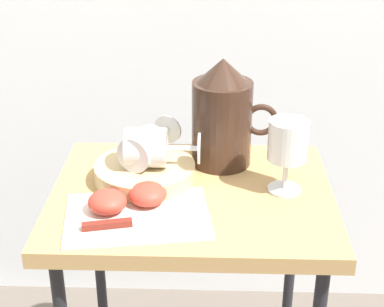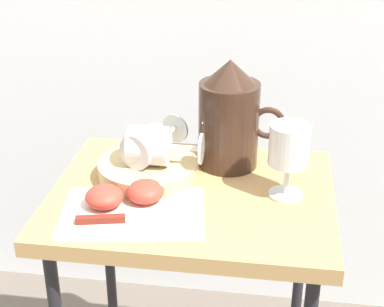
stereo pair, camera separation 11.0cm
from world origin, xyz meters
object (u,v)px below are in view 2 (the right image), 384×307
at_px(basket_tray, 148,170).
at_px(wine_glass_tipped_near, 148,145).
at_px(wine_glass_tipped_far, 151,146).
at_px(wine_glass_upright, 289,149).
at_px(knife, 121,219).
at_px(pitcher, 229,123).
at_px(apple_half_right, 145,191).
at_px(apple_half_left, 104,197).
at_px(table, 192,227).

xyz_separation_m(basket_tray, wine_glass_tipped_near, (0.00, 0.00, 0.05)).
height_order(basket_tray, wine_glass_tipped_far, wine_glass_tipped_far).
relative_size(basket_tray, wine_glass_upright, 1.37).
bearing_deg(knife, basket_tray, 85.79).
height_order(pitcher, apple_half_right, pitcher).
xyz_separation_m(apple_half_left, apple_half_right, (0.07, 0.03, 0.00)).
height_order(table, wine_glass_upright, wine_glass_upright).
relative_size(pitcher, apple_half_right, 3.22).
bearing_deg(basket_tray, apple_half_left, -113.40).
bearing_deg(table, apple_half_right, -146.19).
bearing_deg(apple_half_right, basket_tray, 99.06).
relative_size(table, knife, 3.18).
distance_m(wine_glass_upright, wine_glass_tipped_near, 0.27).
bearing_deg(basket_tray, apple_half_right, -80.94).
bearing_deg(knife, apple_half_right, 69.96).
xyz_separation_m(basket_tray, apple_half_right, (0.01, -0.09, 0.01)).
xyz_separation_m(wine_glass_tipped_near, knife, (-0.01, -0.17, -0.06)).
bearing_deg(apple_half_right, pitcher, 52.66).
distance_m(wine_glass_upright, knife, 0.32).
height_order(basket_tray, pitcher, pitcher).
height_order(wine_glass_tipped_far, apple_half_right, wine_glass_tipped_far).
bearing_deg(table, wine_glass_upright, 3.30).
bearing_deg(basket_tray, wine_glass_tipped_far, -29.63).
height_order(pitcher, wine_glass_tipped_far, pitcher).
bearing_deg(wine_glass_upright, pitcher, 135.85).
relative_size(wine_glass_upright, apple_half_left, 2.06).
relative_size(table, wine_glass_tipped_near, 4.44).
bearing_deg(apple_half_right, table, 33.81).
bearing_deg(pitcher, apple_half_left, -134.59).
relative_size(wine_glass_tipped_near, apple_half_right, 2.26).
bearing_deg(apple_half_left, apple_half_right, 23.23).
bearing_deg(wine_glass_tipped_far, wine_glass_tipped_near, 135.26).
distance_m(basket_tray, wine_glass_upright, 0.28).
bearing_deg(wine_glass_upright, apple_half_left, -164.07).
height_order(table, wine_glass_tipped_far, wine_glass_tipped_far).
relative_size(basket_tray, apple_half_right, 2.83).
distance_m(basket_tray, wine_glass_tipped_far, 0.06).
height_order(basket_tray, apple_half_right, apple_half_right).
bearing_deg(pitcher, table, -114.53).
xyz_separation_m(table, wine_glass_upright, (0.17, 0.01, 0.18)).
bearing_deg(wine_glass_tipped_near, wine_glass_tipped_far, -44.74).
distance_m(table, pitcher, 0.22).
xyz_separation_m(wine_glass_upright, wine_glass_tipped_far, (-0.26, 0.03, -0.02)).
distance_m(table, basket_tray, 0.14).
bearing_deg(knife, pitcher, 57.22).
distance_m(pitcher, wine_glass_tipped_far, 0.17).
bearing_deg(basket_tray, wine_glass_upright, -6.74).
height_order(apple_half_right, knife, apple_half_right).
xyz_separation_m(wine_glass_tipped_near, apple_half_right, (0.01, -0.10, -0.05)).
xyz_separation_m(basket_tray, wine_glass_tipped_far, (0.01, -0.01, 0.06)).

